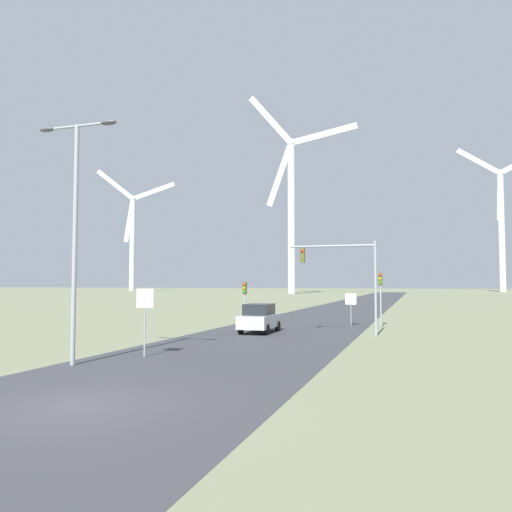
# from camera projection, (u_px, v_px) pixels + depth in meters

# --- Properties ---
(ground_plane) EXTENTS (600.00, 600.00, 0.00)m
(ground_plane) POSITION_uv_depth(u_px,v_px,m) (76.00, 406.00, 12.71)
(ground_plane) COLOR #757A5B
(road_surface) EXTENTS (10.00, 240.00, 0.01)m
(road_surface) POSITION_uv_depth(u_px,v_px,m) (343.00, 310.00, 58.32)
(road_surface) COLOR #38383D
(road_surface) RESTS_ON ground
(streetlamp) EXTENTS (3.57, 0.32, 9.40)m
(streetlamp) POSITION_uv_depth(u_px,v_px,m) (75.00, 210.00, 19.40)
(streetlamp) COLOR #93999E
(streetlamp) RESTS_ON ground
(stop_sign_near) EXTENTS (0.81, 0.07, 2.89)m
(stop_sign_near) POSITION_uv_depth(u_px,v_px,m) (145.00, 309.00, 21.25)
(stop_sign_near) COLOR #93999E
(stop_sign_near) RESTS_ON ground
(stop_sign_far) EXTENTS (0.81, 0.07, 2.37)m
(stop_sign_far) POSITION_uv_depth(u_px,v_px,m) (351.00, 303.00, 36.60)
(stop_sign_far) COLOR #93999E
(stop_sign_far) RESTS_ON ground
(traffic_light_post_near_left) EXTENTS (0.28, 0.34, 3.21)m
(traffic_light_post_near_left) POSITION_uv_depth(u_px,v_px,m) (245.00, 294.00, 37.54)
(traffic_light_post_near_left) COLOR #93999E
(traffic_light_post_near_left) RESTS_ON ground
(traffic_light_post_near_right) EXTENTS (0.28, 0.34, 3.90)m
(traffic_light_post_near_right) POSITION_uv_depth(u_px,v_px,m) (381.00, 287.00, 35.84)
(traffic_light_post_near_right) COLOR #93999E
(traffic_light_post_near_right) RESTS_ON ground
(traffic_light_mast_overhead) EXTENTS (5.31, 0.35, 5.68)m
(traffic_light_mast_overhead) POSITION_uv_depth(u_px,v_px,m) (343.00, 267.00, 30.45)
(traffic_light_mast_overhead) COLOR #93999E
(traffic_light_mast_overhead) RESTS_ON ground
(car_approaching) EXTENTS (1.88, 4.11, 1.83)m
(car_approaching) POSITION_uv_depth(u_px,v_px,m) (260.00, 318.00, 31.63)
(car_approaching) COLOR #B7BCC1
(car_approaching) RESTS_ON ground
(wind_turbine_far_left) EXTENTS (29.72, 14.31, 50.93)m
(wind_turbine_far_left) POSITION_uv_depth(u_px,v_px,m) (132.00, 233.00, 209.71)
(wind_turbine_far_left) COLOR silver
(wind_turbine_far_left) RESTS_ON ground
(wind_turbine_left) EXTENTS (33.39, 2.60, 61.34)m
(wind_turbine_left) POSITION_uv_depth(u_px,v_px,m) (291.00, 200.00, 149.30)
(wind_turbine_left) COLOR silver
(wind_turbine_left) RESTS_ON ground
(wind_turbine_center) EXTENTS (30.45, 4.96, 53.02)m
(wind_turbine_center) POSITION_uv_depth(u_px,v_px,m) (501.00, 219.00, 180.32)
(wind_turbine_center) COLOR silver
(wind_turbine_center) RESTS_ON ground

